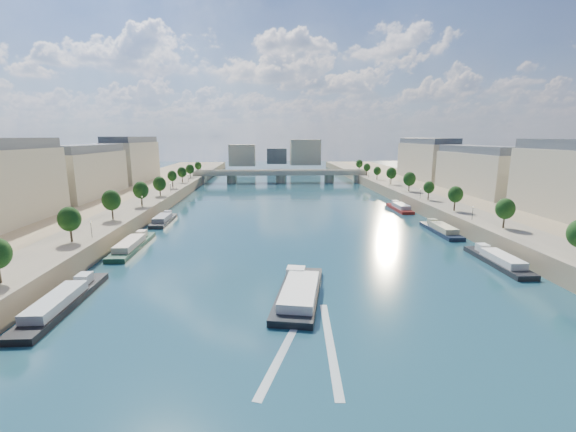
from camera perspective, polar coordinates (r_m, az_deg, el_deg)
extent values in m
plane|color=#0D303B|center=(128.64, 0.95, -1.65)|extent=(700.00, 700.00, 0.00)
cube|color=#9E8460|center=(142.49, -29.31, -0.82)|extent=(44.00, 520.00, 5.00)
cube|color=#9E8460|center=(151.24, 29.31, -0.17)|extent=(44.00, 520.00, 5.00)
cube|color=gray|center=(136.03, -23.74, 0.26)|extent=(14.00, 520.00, 0.10)
cube|color=gray|center=(143.32, 24.34, 0.75)|extent=(14.00, 520.00, 0.10)
cylinder|color=#382B1E|center=(84.32, -36.31, -6.32)|extent=(0.50, 0.50, 3.82)
ellipsoid|color=black|center=(83.42, -36.61, -3.97)|extent=(4.80, 4.80, 5.52)
cylinder|color=#382B1E|center=(104.38, -29.24, -2.43)|extent=(0.50, 0.50, 3.82)
ellipsoid|color=black|center=(103.65, -29.43, -0.50)|extent=(4.80, 4.80, 5.52)
cylinder|color=#382B1E|center=(125.82, -24.53, 0.20)|extent=(0.50, 0.50, 3.82)
ellipsoid|color=black|center=(125.22, -24.67, 1.81)|extent=(4.80, 4.80, 5.52)
cylinder|color=#382B1E|center=(148.05, -21.21, 2.05)|extent=(0.50, 0.50, 3.82)
ellipsoid|color=black|center=(147.54, -21.32, 3.43)|extent=(4.80, 4.80, 5.52)
cylinder|color=#382B1E|center=(170.76, -18.77, 3.41)|extent=(0.50, 0.50, 3.82)
ellipsoid|color=black|center=(170.32, -18.85, 4.61)|extent=(4.80, 4.80, 5.52)
cylinder|color=#382B1E|center=(193.78, -16.89, 4.45)|extent=(0.50, 0.50, 3.82)
ellipsoid|color=black|center=(193.39, -16.96, 5.50)|extent=(4.80, 4.80, 5.52)
cylinder|color=#382B1E|center=(217.02, -15.41, 5.26)|extent=(0.50, 0.50, 3.82)
ellipsoid|color=black|center=(216.67, -15.47, 6.20)|extent=(4.80, 4.80, 5.52)
cylinder|color=#382B1E|center=(240.40, -14.22, 5.91)|extent=(0.50, 0.50, 3.82)
ellipsoid|color=black|center=(240.09, -14.26, 6.76)|extent=(4.80, 4.80, 5.52)
cylinder|color=#382B1E|center=(263.89, -13.24, 6.45)|extent=(0.50, 0.50, 3.82)
ellipsoid|color=black|center=(263.61, -13.27, 7.22)|extent=(4.80, 4.80, 5.52)
cylinder|color=#382B1E|center=(101.03, 36.36, -3.66)|extent=(0.50, 0.50, 3.82)
ellipsoid|color=black|center=(100.28, 36.61, -1.68)|extent=(4.80, 4.80, 5.52)
cylinder|color=#382B1E|center=(119.90, 29.19, -0.76)|extent=(0.50, 0.50, 3.82)
ellipsoid|color=black|center=(119.27, 29.36, 0.93)|extent=(4.80, 4.80, 5.52)
cylinder|color=#382B1E|center=(140.34, 24.05, 1.34)|extent=(0.50, 0.50, 3.82)
ellipsoid|color=black|center=(139.80, 24.17, 2.78)|extent=(4.80, 4.80, 5.52)
cylinder|color=#382B1E|center=(161.77, 20.23, 2.88)|extent=(0.50, 0.50, 3.82)
ellipsoid|color=black|center=(161.30, 20.32, 4.14)|extent=(4.80, 4.80, 5.52)
cylinder|color=#382B1E|center=(183.83, 17.31, 4.06)|extent=(0.50, 0.50, 3.82)
ellipsoid|color=black|center=(183.42, 17.38, 5.17)|extent=(4.80, 4.80, 5.52)
cylinder|color=#382B1E|center=(206.32, 15.02, 4.97)|extent=(0.50, 0.50, 3.82)
ellipsoid|color=black|center=(205.96, 15.07, 5.96)|extent=(4.80, 4.80, 5.52)
cylinder|color=#382B1E|center=(229.12, 13.17, 5.69)|extent=(0.50, 0.50, 3.82)
ellipsoid|color=black|center=(228.79, 13.22, 6.59)|extent=(4.80, 4.80, 5.52)
cylinder|color=#382B1E|center=(252.15, 11.66, 6.28)|extent=(0.50, 0.50, 3.82)
ellipsoid|color=black|center=(251.85, 11.70, 7.10)|extent=(4.80, 4.80, 5.52)
cylinder|color=#382B1E|center=(275.34, 10.40, 6.77)|extent=(0.50, 0.50, 3.82)
ellipsoid|color=black|center=(275.06, 10.43, 7.52)|extent=(4.80, 4.80, 5.52)
cylinder|color=black|center=(106.81, -27.11, -1.88)|extent=(0.14, 0.14, 4.00)
sphere|color=#FFE5B2|center=(106.39, -27.22, -0.78)|extent=(0.36, 0.36, 0.36)
cylinder|color=black|center=(143.51, -20.75, 1.84)|extent=(0.14, 0.14, 4.00)
sphere|color=#FFE5B2|center=(143.20, -20.81, 2.67)|extent=(0.36, 0.36, 0.36)
cylinder|color=black|center=(181.61, -17.01, 4.01)|extent=(0.14, 0.14, 4.00)
sphere|color=#FFE5B2|center=(181.36, -17.05, 4.67)|extent=(0.36, 0.36, 0.36)
cylinder|color=black|center=(220.39, -14.56, 5.42)|extent=(0.14, 0.14, 4.00)
sphere|color=#FFE5B2|center=(220.18, -14.59, 5.96)|extent=(0.36, 0.36, 0.36)
cylinder|color=black|center=(127.88, 25.66, 0.31)|extent=(0.14, 0.14, 4.00)
sphere|color=#FFE5B2|center=(127.53, 25.74, 1.24)|extent=(0.36, 0.36, 0.36)
cylinder|color=black|center=(163.53, 19.02, 3.09)|extent=(0.14, 0.14, 4.00)
sphere|color=#FFE5B2|center=(163.25, 19.07, 3.81)|extent=(0.36, 0.36, 0.36)
cylinder|color=black|center=(200.82, 14.78, 4.83)|extent=(0.14, 0.14, 4.00)
sphere|color=#FFE5B2|center=(200.59, 14.81, 5.43)|extent=(0.36, 0.36, 0.36)
cylinder|color=black|center=(238.99, 11.87, 6.01)|extent=(0.14, 0.14, 4.00)
sphere|color=#FFE5B2|center=(238.80, 11.89, 6.51)|extent=(0.36, 0.36, 0.36)
cube|color=#BBB090|center=(183.05, -27.81, 5.76)|extent=(16.00, 52.00, 20.00)
cube|color=#474C54|center=(182.48, -28.16, 9.37)|extent=(14.72, 50.44, 3.20)
cube|color=#BBB090|center=(236.87, -22.02, 7.31)|extent=(16.00, 52.00, 20.00)
cube|color=#474C54|center=(236.43, -22.24, 10.10)|extent=(14.72, 50.44, 3.20)
cube|color=#BBB090|center=(191.16, 26.49, 6.08)|extent=(16.00, 52.00, 20.00)
cube|color=#474C54|center=(190.62, 26.81, 9.54)|extent=(14.72, 50.44, 3.20)
cube|color=#BBB090|center=(243.19, 19.80, 7.56)|extent=(16.00, 52.00, 20.00)
cube|color=#474C54|center=(242.77, 19.99, 10.29)|extent=(14.72, 50.44, 3.20)
cube|color=#BBB090|center=(335.87, -6.79, 8.95)|extent=(22.00, 18.00, 18.00)
cube|color=#BBB090|center=(346.78, 2.54, 9.43)|extent=(26.00, 20.00, 22.00)
cube|color=#474C54|center=(360.39, -1.71, 8.89)|extent=(18.00, 16.00, 14.00)
cube|color=#C1B79E|center=(252.89, -1.08, 6.37)|extent=(112.00, 11.00, 2.20)
cube|color=#C1B79E|center=(247.78, -1.04, 6.61)|extent=(112.00, 0.80, 0.90)
cube|color=#C1B79E|center=(257.74, -1.12, 6.81)|extent=(112.00, 0.80, 0.90)
cylinder|color=#C1B79E|center=(254.16, -8.34, 5.44)|extent=(6.40, 6.40, 5.00)
cylinder|color=#C1B79E|center=(253.26, -1.08, 5.54)|extent=(6.40, 6.40, 5.00)
cylinder|color=#C1B79E|center=(256.39, 6.12, 5.55)|extent=(6.40, 6.40, 5.00)
cube|color=#C1B79E|center=(256.75, -12.81, 5.34)|extent=(6.00, 12.00, 5.00)
cube|color=#C1B79E|center=(260.34, 10.49, 5.52)|extent=(6.00, 12.00, 5.00)
cube|color=black|center=(74.33, 1.60, -11.59)|extent=(12.17, 26.72, 1.84)
cube|color=white|center=(71.76, 1.75, -10.95)|extent=(9.14, 17.61, 1.66)
cube|color=white|center=(80.83, 1.16, -8.24)|extent=(4.21, 3.74, 1.80)
cube|color=silver|center=(59.10, -0.25, -18.45)|extent=(9.20, 25.09, 0.04)
cube|color=silver|center=(59.71, 6.22, -18.18)|extent=(3.04, 26.02, 0.04)
cube|color=black|center=(81.06, -30.30, -11.25)|extent=(5.00, 27.40, 1.80)
cube|color=#B1B8BD|center=(78.66, -31.15, -10.69)|extent=(4.10, 15.07, 1.60)
cube|color=#B1B8BD|center=(87.30, -27.98, -8.15)|extent=(2.50, 3.29, 1.80)
cube|color=#1A432E|center=(112.59, -22.01, -4.31)|extent=(5.00, 26.19, 1.80)
cube|color=beige|center=(110.25, -22.42, -3.76)|extent=(4.10, 14.40, 1.60)
cube|color=beige|center=(119.35, -20.88, -2.45)|extent=(2.50, 3.14, 1.80)
cube|color=#2C2B2E|center=(142.34, -17.93, -0.79)|extent=(5.00, 20.46, 1.80)
cube|color=gray|center=(140.45, -18.14, -0.26)|extent=(4.10, 11.25, 1.60)
cube|color=gray|center=(147.80, -17.38, 0.40)|extent=(2.50, 2.46, 1.80)
cube|color=black|center=(104.55, 28.61, -6.11)|extent=(5.00, 22.64, 1.80)
cube|color=white|center=(102.62, 29.22, -5.49)|extent=(4.10, 12.45, 1.60)
cube|color=white|center=(109.63, 26.86, -4.18)|extent=(2.50, 2.72, 1.80)
cube|color=#182234|center=(130.34, 21.68, -2.18)|extent=(5.00, 21.89, 1.80)
cube|color=#BEB78E|center=(128.42, 22.06, -1.63)|extent=(4.10, 12.04, 1.60)
cube|color=#BEB78E|center=(135.78, 20.60, -0.78)|extent=(2.50, 2.63, 1.80)
cube|color=maroon|center=(165.01, 16.21, 0.97)|extent=(5.00, 20.51, 1.80)
cube|color=#AEB3BA|center=(163.19, 16.43, 1.45)|extent=(4.10, 11.28, 1.60)
cube|color=#AEB3BA|center=(170.43, 15.57, 1.95)|extent=(2.50, 2.46, 1.80)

